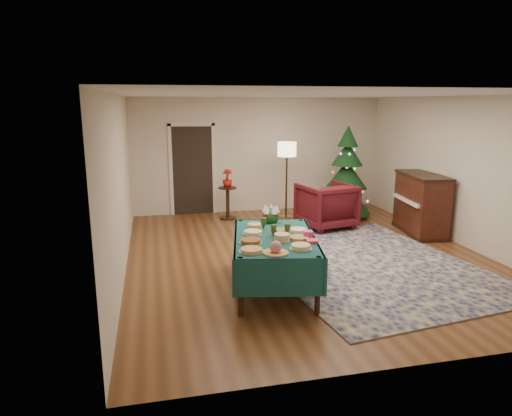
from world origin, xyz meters
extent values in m
plane|color=#593319|center=(0.00, 0.00, 0.00)|extent=(7.00, 7.00, 0.00)
plane|color=white|center=(0.00, 0.00, 2.70)|extent=(7.00, 7.00, 0.00)
plane|color=beige|center=(0.00, 3.50, 1.35)|extent=(6.00, 0.00, 6.00)
plane|color=beige|center=(0.00, -3.50, 1.35)|extent=(6.00, 0.00, 6.00)
plane|color=beige|center=(-3.00, 0.00, 1.35)|extent=(0.00, 7.00, 7.00)
plane|color=beige|center=(3.00, 0.00, 1.35)|extent=(0.00, 7.00, 7.00)
cube|color=black|center=(-1.60, 3.48, 1.02)|extent=(0.92, 0.02, 2.04)
cube|color=silver|center=(-2.10, 3.48, 1.05)|extent=(0.08, 0.04, 2.14)
cube|color=silver|center=(-1.10, 3.48, 1.05)|extent=(0.08, 0.04, 2.14)
cube|color=silver|center=(-1.60, 3.48, 2.10)|extent=(1.08, 0.04, 0.08)
cube|color=#15214F|center=(0.81, -0.69, 0.01)|extent=(3.72, 4.58, 0.02)
cylinder|color=black|center=(-1.54, -2.03, 0.38)|extent=(0.07, 0.07, 0.76)
cylinder|color=black|center=(-1.20, -0.31, 0.38)|extent=(0.07, 0.07, 0.76)
cylinder|color=black|center=(-0.60, -2.21, 0.38)|extent=(0.07, 0.07, 0.76)
cylinder|color=black|center=(-0.26, -0.49, 0.38)|extent=(0.07, 0.07, 0.76)
cube|color=#154A43|center=(-0.90, -1.26, 0.74)|extent=(1.46, 2.10, 0.04)
cube|color=#154A43|center=(-0.72, -0.33, 0.52)|extent=(1.13, 0.25, 0.47)
cube|color=#154A43|center=(-1.08, -2.19, 0.52)|extent=(1.13, 0.25, 0.47)
cube|color=#154A43|center=(-0.36, -1.37, 0.52)|extent=(0.41, 1.92, 0.47)
cube|color=#154A43|center=(-1.44, -1.15, 0.52)|extent=(0.41, 1.92, 0.47)
cylinder|color=silver|center=(-1.36, -1.86, 0.76)|extent=(0.32, 0.32, 0.01)
cylinder|color=tan|center=(-1.36, -1.86, 0.79)|extent=(0.27, 0.27, 0.04)
cylinder|color=silver|center=(-1.08, -1.99, 0.76)|extent=(0.33, 0.33, 0.01)
sphere|color=#CC727A|center=(-1.08, -1.99, 0.85)|extent=(0.15, 0.15, 0.15)
cylinder|color=silver|center=(-0.72, -1.89, 0.76)|extent=(0.29, 0.29, 0.01)
cylinder|color=#D8D172|center=(-0.72, -1.89, 0.80)|extent=(0.25, 0.25, 0.05)
cylinder|color=silver|center=(-1.29, -1.49, 0.76)|extent=(0.32, 0.32, 0.01)
cylinder|color=brown|center=(-1.29, -1.49, 0.79)|extent=(0.27, 0.27, 0.04)
cylinder|color=silver|center=(-0.86, -1.50, 0.76)|extent=(0.25, 0.25, 0.01)
cylinder|color=tan|center=(-0.86, -1.50, 0.82)|extent=(0.21, 0.21, 0.09)
cylinder|color=silver|center=(-0.61, -1.48, 0.76)|extent=(0.30, 0.30, 0.01)
cylinder|color=#B2844C|center=(-0.61, -1.48, 0.79)|extent=(0.26, 0.26, 0.03)
cylinder|color=silver|center=(-1.17, -1.10, 0.76)|extent=(0.30, 0.30, 0.01)
cylinder|color=#D8BF7F|center=(-1.17, -1.10, 0.79)|extent=(0.26, 0.26, 0.04)
cylinder|color=silver|center=(-0.81, -1.18, 0.76)|extent=(0.28, 0.28, 0.01)
cylinder|color=maroon|center=(-0.81, -1.18, 0.80)|extent=(0.24, 0.24, 0.06)
cylinder|color=silver|center=(-0.50, -1.10, 0.76)|extent=(0.29, 0.29, 0.01)
cylinder|color=#F2EACC|center=(-0.50, -1.10, 0.79)|extent=(0.24, 0.24, 0.03)
cylinder|color=silver|center=(-1.05, -0.69, 0.76)|extent=(0.26, 0.26, 0.01)
cylinder|color=tan|center=(-1.05, -0.69, 0.79)|extent=(0.23, 0.23, 0.03)
cone|color=#2D471E|center=(-0.97, -0.89, 0.80)|extent=(0.07, 0.07, 0.09)
cylinder|color=#2D471E|center=(-0.97, -0.89, 0.89)|extent=(0.08, 0.08, 0.09)
cone|color=#2D471E|center=(-0.72, -1.28, 0.80)|extent=(0.07, 0.07, 0.09)
cylinder|color=#2D471E|center=(-0.72, -1.28, 0.89)|extent=(0.08, 0.08, 0.09)
cone|color=#2D471E|center=(-0.92, -1.29, 0.80)|extent=(0.07, 0.07, 0.09)
cylinder|color=#2D471E|center=(-0.92, -1.29, 0.89)|extent=(0.08, 0.08, 0.09)
cube|color=#EE4260|center=(-0.49, -1.65, 0.78)|extent=(0.18, 0.18, 0.04)
cube|color=#E13E8A|center=(-0.47, -1.44, 0.81)|extent=(0.14, 0.14, 0.10)
sphere|color=#1E4C1E|center=(-0.76, -0.51, 0.86)|extent=(0.26, 0.26, 0.26)
cone|color=white|center=(-0.67, -0.51, 0.98)|extent=(0.10, 0.10, 0.12)
cone|color=white|center=(-0.73, -0.43, 0.98)|extent=(0.10, 0.10, 0.12)
cone|color=white|center=(-0.84, -0.46, 0.98)|extent=(0.10, 0.10, 0.12)
cone|color=white|center=(-0.84, -0.57, 0.98)|extent=(0.10, 0.10, 0.12)
cone|color=white|center=(-0.73, -0.60, 0.98)|extent=(0.10, 0.10, 0.12)
sphere|color=#B20C0F|center=(-0.67, -0.45, 0.90)|extent=(0.07, 0.07, 0.07)
sphere|color=#B20C0F|center=(-0.82, -0.42, 0.90)|extent=(0.07, 0.07, 0.07)
sphere|color=#B20C0F|center=(-0.85, -0.58, 0.90)|extent=(0.07, 0.07, 0.07)
sphere|color=#B20C0F|center=(-0.70, -0.61, 0.90)|extent=(0.07, 0.07, 0.07)
imported|color=#4E1018|center=(1.00, 1.60, 0.52)|extent=(1.19, 1.14, 1.04)
cylinder|color=#A57F3F|center=(0.42, 2.61, 0.02)|extent=(0.29, 0.29, 0.03)
cylinder|color=black|center=(0.42, 2.61, 0.78)|extent=(0.04, 0.04, 1.57)
cylinder|color=#FFEABF|center=(0.42, 2.61, 1.57)|extent=(0.42, 0.42, 0.31)
cylinder|color=black|center=(-0.89, 2.81, 0.02)|extent=(0.37, 0.37, 0.04)
cylinder|color=black|center=(-0.89, 2.81, 0.36)|extent=(0.08, 0.08, 0.67)
cylinder|color=black|center=(-0.89, 2.81, 0.71)|extent=(0.41, 0.41, 0.03)
imported|color=#9D190B|center=(-0.89, 2.81, 0.84)|extent=(0.22, 0.40, 0.22)
cylinder|color=black|center=(1.78, 2.39, 0.08)|extent=(0.13, 0.13, 0.17)
cone|color=black|center=(1.78, 2.39, 0.47)|extent=(1.31, 1.31, 0.73)
cone|color=black|center=(1.78, 2.39, 0.99)|extent=(1.08, 1.08, 0.63)
cone|color=black|center=(1.78, 2.39, 1.46)|extent=(0.81, 0.81, 0.52)
cone|color=black|center=(1.78, 2.39, 1.85)|extent=(0.53, 0.53, 0.47)
cube|color=black|center=(2.69, 0.80, 0.04)|extent=(0.78, 1.44, 0.08)
cube|color=#33130C|center=(2.69, 0.80, 0.60)|extent=(0.76, 1.42, 1.12)
cube|color=black|center=(2.69, 0.80, 1.18)|extent=(0.80, 1.47, 0.05)
cube|color=white|center=(2.40, 0.84, 0.68)|extent=(0.27, 1.17, 0.06)
camera|label=1|loc=(-2.50, -7.14, 2.57)|focal=32.00mm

